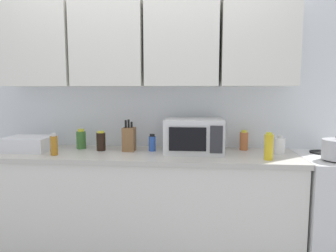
{
  "coord_description": "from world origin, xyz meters",
  "views": [
    {
      "loc": [
        0.43,
        -2.74,
        1.41
      ],
      "look_at": [
        0.2,
        -0.25,
        1.12
      ],
      "focal_mm": 32.35,
      "sensor_mm": 36.0,
      "label": 1
    }
  ],
  "objects_px": {
    "microwave": "(194,136)",
    "bottle_blue_cleaner": "(152,143)",
    "bottle_green_oil": "(81,139)",
    "bottle_yellow_mustard": "(269,147)",
    "bottle_amber_vinegar": "(54,145)",
    "dish_rack": "(29,144)",
    "bottle_soy_dark": "(101,141)",
    "knife_block": "(129,139)",
    "bottle_spice_jar": "(244,141)",
    "bottle_white_jar": "(280,145)"
  },
  "relations": [
    {
      "from": "dish_rack",
      "to": "bottle_green_oil",
      "type": "xyz_separation_m",
      "value": [
        0.42,
        0.13,
        0.02
      ]
    },
    {
      "from": "bottle_amber_vinegar",
      "to": "bottle_green_oil",
      "type": "bearing_deg",
      "value": 68.71
    },
    {
      "from": "bottle_white_jar",
      "to": "bottle_blue_cleaner",
      "type": "distance_m",
      "value": 1.05
    },
    {
      "from": "bottle_green_oil",
      "to": "knife_block",
      "type": "bearing_deg",
      "value": -7.2
    },
    {
      "from": "bottle_green_oil",
      "to": "bottle_soy_dark",
      "type": "relative_size",
      "value": 1.05
    },
    {
      "from": "bottle_spice_jar",
      "to": "dish_rack",
      "type": "bearing_deg",
      "value": -173.79
    },
    {
      "from": "microwave",
      "to": "bottle_blue_cleaner",
      "type": "relative_size",
      "value": 3.31
    },
    {
      "from": "bottle_green_oil",
      "to": "dish_rack",
      "type": "bearing_deg",
      "value": -162.65
    },
    {
      "from": "microwave",
      "to": "bottle_white_jar",
      "type": "bearing_deg",
      "value": 0.89
    },
    {
      "from": "knife_block",
      "to": "bottle_soy_dark",
      "type": "xyz_separation_m",
      "value": [
        -0.24,
        -0.01,
        -0.02
      ]
    },
    {
      "from": "microwave",
      "to": "bottle_green_oil",
      "type": "height_order",
      "value": "microwave"
    },
    {
      "from": "dish_rack",
      "to": "bottle_white_jar",
      "type": "relative_size",
      "value": 2.5
    },
    {
      "from": "dish_rack",
      "to": "bottle_white_jar",
      "type": "distance_m",
      "value": 2.12
    },
    {
      "from": "bottle_blue_cleaner",
      "to": "bottle_soy_dark",
      "type": "bearing_deg",
      "value": -177.77
    },
    {
      "from": "knife_block",
      "to": "bottle_blue_cleaner",
      "type": "bearing_deg",
      "value": 1.41
    },
    {
      "from": "bottle_soy_dark",
      "to": "bottle_amber_vinegar",
      "type": "distance_m",
      "value": 0.38
    },
    {
      "from": "bottle_blue_cleaner",
      "to": "bottle_yellow_mustard",
      "type": "height_order",
      "value": "bottle_yellow_mustard"
    },
    {
      "from": "bottle_yellow_mustard",
      "to": "bottle_amber_vinegar",
      "type": "bearing_deg",
      "value": 179.52
    },
    {
      "from": "bottle_blue_cleaner",
      "to": "microwave",
      "type": "bearing_deg",
      "value": -4.11
    },
    {
      "from": "bottle_amber_vinegar",
      "to": "knife_block",
      "type": "bearing_deg",
      "value": 22.6
    },
    {
      "from": "bottle_blue_cleaner",
      "to": "bottle_soy_dark",
      "type": "relative_size",
      "value": 0.86
    },
    {
      "from": "dish_rack",
      "to": "bottle_amber_vinegar",
      "type": "bearing_deg",
      "value": -27.47
    },
    {
      "from": "bottle_soy_dark",
      "to": "bottle_amber_vinegar",
      "type": "relative_size",
      "value": 0.94
    },
    {
      "from": "dish_rack",
      "to": "bottle_green_oil",
      "type": "relative_size",
      "value": 2.16
    },
    {
      "from": "knife_block",
      "to": "bottle_amber_vinegar",
      "type": "relative_size",
      "value": 1.51
    },
    {
      "from": "bottle_green_oil",
      "to": "bottle_spice_jar",
      "type": "bearing_deg",
      "value": 2.83
    },
    {
      "from": "dish_rack",
      "to": "microwave",
      "type": "bearing_deg",
      "value": 2.16
    },
    {
      "from": "microwave",
      "to": "bottle_soy_dark",
      "type": "height_order",
      "value": "microwave"
    },
    {
      "from": "dish_rack",
      "to": "bottle_amber_vinegar",
      "type": "distance_m",
      "value": 0.34
    },
    {
      "from": "knife_block",
      "to": "bottle_spice_jar",
      "type": "bearing_deg",
      "value": 7.35
    },
    {
      "from": "bottle_blue_cleaner",
      "to": "bottle_soy_dark",
      "type": "distance_m",
      "value": 0.44
    },
    {
      "from": "bottle_soy_dark",
      "to": "bottle_yellow_mustard",
      "type": "height_order",
      "value": "bottle_yellow_mustard"
    },
    {
      "from": "knife_block",
      "to": "bottle_blue_cleaner",
      "type": "height_order",
      "value": "knife_block"
    },
    {
      "from": "bottle_amber_vinegar",
      "to": "bottle_yellow_mustard",
      "type": "distance_m",
      "value": 1.67
    },
    {
      "from": "bottle_blue_cleaner",
      "to": "bottle_yellow_mustard",
      "type": "xyz_separation_m",
      "value": [
        0.91,
        -0.25,
        0.03
      ]
    },
    {
      "from": "bottle_green_oil",
      "to": "bottle_spice_jar",
      "type": "distance_m",
      "value": 1.43
    },
    {
      "from": "bottle_white_jar",
      "to": "bottle_blue_cleaner",
      "type": "height_order",
      "value": "bottle_white_jar"
    },
    {
      "from": "knife_block",
      "to": "bottle_yellow_mustard",
      "type": "distance_m",
      "value": 1.14
    },
    {
      "from": "bottle_green_oil",
      "to": "bottle_spice_jar",
      "type": "xyz_separation_m",
      "value": [
        1.43,
        0.07,
        -0.0
      ]
    },
    {
      "from": "bottle_green_oil",
      "to": "bottle_yellow_mustard",
      "type": "xyz_separation_m",
      "value": [
        1.55,
        -0.3,
        0.02
      ]
    },
    {
      "from": "knife_block",
      "to": "bottle_green_oil",
      "type": "relative_size",
      "value": 1.53
    },
    {
      "from": "bottle_spice_jar",
      "to": "bottle_white_jar",
      "type": "bearing_deg",
      "value": -27.08
    },
    {
      "from": "bottle_white_jar",
      "to": "bottle_yellow_mustard",
      "type": "relative_size",
      "value": 0.74
    },
    {
      "from": "microwave",
      "to": "bottle_green_oil",
      "type": "bearing_deg",
      "value": 175.6
    },
    {
      "from": "bottle_blue_cleaner",
      "to": "bottle_yellow_mustard",
      "type": "distance_m",
      "value": 0.94
    },
    {
      "from": "microwave",
      "to": "knife_block",
      "type": "bearing_deg",
      "value": 177.87
    },
    {
      "from": "knife_block",
      "to": "bottle_green_oil",
      "type": "xyz_separation_m",
      "value": [
        -0.45,
        0.06,
        -0.02
      ]
    },
    {
      "from": "dish_rack",
      "to": "bottle_yellow_mustard",
      "type": "xyz_separation_m",
      "value": [
        1.97,
        -0.17,
        0.04
      ]
    },
    {
      "from": "bottle_white_jar",
      "to": "bottle_yellow_mustard",
      "type": "height_order",
      "value": "bottle_yellow_mustard"
    },
    {
      "from": "bottle_white_jar",
      "to": "bottle_blue_cleaner",
      "type": "relative_size",
      "value": 1.05
    }
  ]
}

